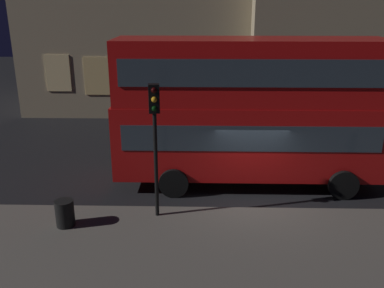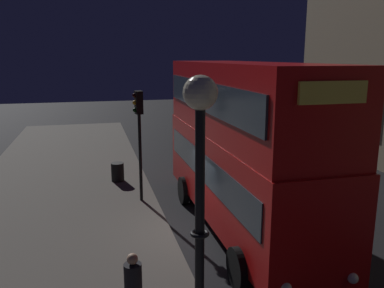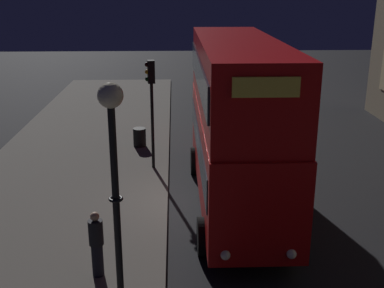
{
  "view_description": "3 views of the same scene",
  "coord_description": "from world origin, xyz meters",
  "views": [
    {
      "loc": [
        -1.71,
        -13.26,
        6.56
      ],
      "look_at": [
        -2.03,
        0.02,
        2.05
      ],
      "focal_mm": 39.02,
      "sensor_mm": 36.0,
      "label": 1
    },
    {
      "loc": [
        11.45,
        -3.08,
        5.57
      ],
      "look_at": [
        -2.62,
        0.51,
        2.35
      ],
      "focal_mm": 37.01,
      "sensor_mm": 36.0,
      "label": 2
    },
    {
      "loc": [
        14.9,
        -0.54,
        6.96
      ],
      "look_at": [
        -1.11,
        0.05,
        1.73
      ],
      "focal_mm": 45.47,
      "sensor_mm": 36.0,
      "label": 3
    }
  ],
  "objects": [
    {
      "name": "sidewalk_slab",
      "position": [
        0.0,
        -4.5,
        0.06
      ],
      "size": [
        44.0,
        7.4,
        0.12
      ],
      "primitive_type": "cube",
      "color": "#5B564F",
      "rests_on": "ground"
    },
    {
      "name": "double_decker_bus",
      "position": [
        -0.02,
        1.44,
        3.01
      ],
      "size": [
        9.79,
        2.8,
        5.4
      ],
      "rotation": [
        0.0,
        0.0,
        -0.0
      ],
      "color": "#B20F0F",
      "rests_on": "ground"
    },
    {
      "name": "litter_bin",
      "position": [
        -5.83,
        -2.11,
        0.53
      ],
      "size": [
        0.57,
        0.57,
        0.82
      ],
      "primitive_type": "cylinder",
      "color": "black",
      "rests_on": "sidewalk_slab"
    },
    {
      "name": "ground_plane",
      "position": [
        0.0,
        0.0,
        0.0
      ],
      "size": [
        80.0,
        80.0,
        0.0
      ],
      "primitive_type": "plane",
      "color": "black"
    },
    {
      "name": "street_lamp",
      "position": [
        6.38,
        -1.68,
        3.87
      ],
      "size": [
        0.47,
        0.47,
        5.22
      ],
      "color": "black",
      "rests_on": "sidewalk_slab"
    },
    {
      "name": "traffic_light_near_kerb",
      "position": [
        -3.1,
        -1.41,
        3.15
      ],
      "size": [
        0.36,
        0.38,
        4.22
      ],
      "rotation": [
        0.0,
        0.0,
        0.15
      ],
      "color": "black",
      "rests_on": "sidewalk_slab"
    }
  ]
}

